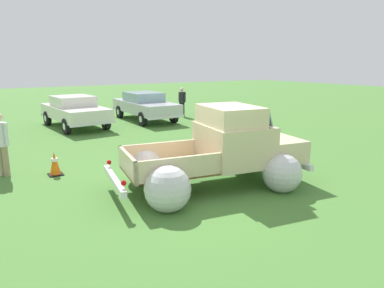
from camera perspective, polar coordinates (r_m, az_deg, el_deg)
ground_plane at (r=8.56m, az=2.67°, el=-6.86°), size 80.00×80.00×0.00m
vintage_pickup_truck at (r=8.51m, az=5.08°, el=-1.69°), size 4.88×3.37×1.96m
show_car_0 at (r=17.11m, az=-18.44°, el=5.19°), size 2.24×4.47×1.43m
show_car_1 at (r=18.43m, az=-7.62°, el=6.25°), size 1.96×4.71×1.43m
spectator_0 at (r=10.33m, az=-28.45°, el=0.47°), size 0.47×0.50×1.66m
spectator_1 at (r=19.58m, az=-1.64°, el=7.08°), size 0.42×0.53×1.59m
lane_cone_0 at (r=9.99m, az=-21.30°, el=-2.98°), size 0.36×0.36×0.63m
lane_cone_1 at (r=11.82m, az=4.98°, el=0.25°), size 0.36×0.36×0.63m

